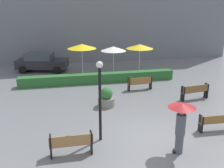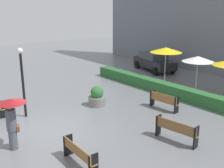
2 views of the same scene
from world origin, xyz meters
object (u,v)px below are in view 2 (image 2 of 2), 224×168
(lamp_post, at_px, (22,75))
(bench_back_row, at_px, (164,100))
(patio_umbrella_white, at_px, (198,59))
(bench_near_right, at_px, (79,153))
(parked_car, at_px, (154,61))
(planter_pot, at_px, (97,97))
(patio_umbrella_yellow, at_px, (166,50))
(pedestrian_with_umbrella, at_px, (12,116))
(bench_far_right, at_px, (176,129))

(lamp_post, bearing_deg, bench_back_row, 58.70)
(patio_umbrella_white, bearing_deg, bench_near_right, -76.30)
(parked_car, bearing_deg, lamp_post, -76.92)
(planter_pot, bearing_deg, patio_umbrella_yellow, 95.88)
(bench_back_row, bearing_deg, pedestrian_with_umbrella, -96.34)
(lamp_post, height_order, patio_umbrella_white, lamp_post)
(bench_back_row, height_order, patio_umbrella_white, patio_umbrella_white)
(bench_back_row, height_order, pedestrian_with_umbrella, pedestrian_with_umbrella)
(bench_back_row, bearing_deg, lamp_post, -121.30)
(bench_near_right, relative_size, planter_pot, 1.63)
(bench_near_right, bearing_deg, pedestrian_with_umbrella, -153.06)
(bench_far_right, xyz_separation_m, parked_car, (-9.43, 9.04, 0.27))
(bench_far_right, xyz_separation_m, patio_umbrella_white, (-3.64, 6.75, 1.58))
(lamp_post, bearing_deg, bench_near_right, -3.03)
(bench_back_row, height_order, parked_car, parked_car)
(bench_back_row, relative_size, bench_near_right, 0.95)
(bench_near_right, xyz_separation_m, parked_car, (-8.41, 13.04, 0.33))
(bench_near_right, distance_m, pedestrian_with_umbrella, 3.02)
(bench_far_right, relative_size, patio_umbrella_white, 0.81)
(patio_umbrella_yellow, relative_size, parked_car, 0.58)
(bench_near_right, xyz_separation_m, pedestrian_with_umbrella, (-2.57, -1.31, 0.90))
(lamp_post, bearing_deg, parked_car, 103.08)
(planter_pot, distance_m, patio_umbrella_yellow, 6.87)
(patio_umbrella_yellow, relative_size, patio_umbrella_white, 1.13)
(pedestrian_with_umbrella, distance_m, patio_umbrella_yellow, 12.23)
(pedestrian_with_umbrella, relative_size, lamp_post, 0.59)
(bench_far_right, height_order, patio_umbrella_yellow, patio_umbrella_yellow)
(bench_far_right, height_order, patio_umbrella_white, patio_umbrella_white)
(patio_umbrella_yellow, distance_m, parked_car, 4.37)
(patio_umbrella_white, bearing_deg, bench_back_row, -78.05)
(pedestrian_with_umbrella, distance_m, planter_pot, 5.75)
(bench_far_right, xyz_separation_m, lamp_post, (-6.47, -3.71, 1.62))
(bench_near_right, xyz_separation_m, bench_far_right, (1.02, 4.00, 0.07))
(bench_back_row, bearing_deg, patio_umbrella_yellow, 129.67)
(pedestrian_with_umbrella, relative_size, planter_pot, 1.83)
(pedestrian_with_umbrella, xyz_separation_m, parked_car, (-5.84, 14.34, -0.56))
(bench_back_row, distance_m, pedestrian_with_umbrella, 7.84)
(bench_near_right, bearing_deg, planter_pot, 137.95)
(pedestrian_with_umbrella, xyz_separation_m, patio_umbrella_white, (-0.05, 12.06, 0.75))
(bench_far_right, height_order, planter_pot, planter_pot)
(patio_umbrella_yellow, bearing_deg, planter_pot, -84.12)
(patio_umbrella_white, height_order, parked_car, patio_umbrella_white)
(lamp_post, bearing_deg, patio_umbrella_yellow, 88.37)
(bench_back_row, relative_size, patio_umbrella_yellow, 0.66)
(bench_near_right, relative_size, patio_umbrella_white, 0.79)
(patio_umbrella_yellow, bearing_deg, lamp_post, -91.63)
(bench_back_row, xyz_separation_m, bench_near_right, (1.71, -6.44, -0.04))
(patio_umbrella_yellow, bearing_deg, pedestrian_with_umbrella, -77.74)
(pedestrian_with_umbrella, distance_m, parked_car, 15.50)
(bench_far_right, relative_size, lamp_post, 0.53)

